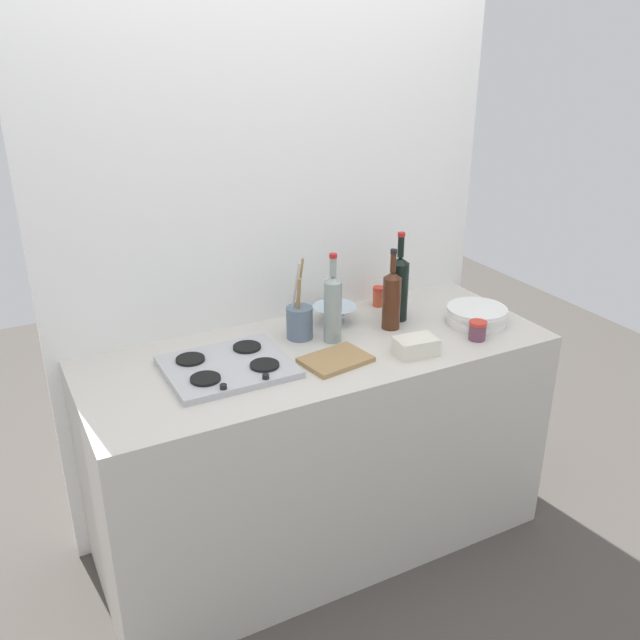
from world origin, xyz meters
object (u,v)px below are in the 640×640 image
stovetop_hob (227,366)px  cutting_board (335,360)px  wine_bottle_leftmost (333,307)px  utensil_crock (299,321)px  butter_dish (415,346)px  wine_bottle_mid_right (399,287)px  condiment_jar_front (477,330)px  plate_stack (476,315)px  condiment_jar_rear (379,296)px  wine_bottle_mid_left (392,299)px  mixing_bowl (335,313)px

stovetop_hob → cutting_board: stovetop_hob is taller
wine_bottle_leftmost → utensil_crock: bearing=139.7°
butter_dish → wine_bottle_mid_right: bearing=67.9°
utensil_crock → condiment_jar_front: utensil_crock is taller
plate_stack → stovetop_hob: bearing=175.4°
stovetop_hob → condiment_jar_rear: bearing=18.2°
wine_bottle_mid_right → cutting_board: 0.50m
cutting_board → condiment_jar_rear: bearing=42.3°
condiment_jar_rear → wine_bottle_leftmost: bearing=-147.5°
butter_dish → cutting_board: bearing=164.8°
butter_dish → cutting_board: 0.31m
wine_bottle_leftmost → wine_bottle_mid_left: wine_bottle_leftmost is taller
stovetop_hob → condiment_jar_front: (0.96, -0.21, 0.02)m
stovetop_hob → mixing_bowl: (0.54, 0.19, 0.03)m
wine_bottle_mid_left → condiment_jar_rear: wine_bottle_mid_left is taller
wine_bottle_leftmost → cutting_board: 0.23m
wine_bottle_mid_left → wine_bottle_mid_right: 0.10m
wine_bottle_mid_right → butter_dish: 0.35m
stovetop_hob → condiment_jar_front: condiment_jar_front is taller
mixing_bowl → utensil_crock: utensil_crock is taller
wine_bottle_mid_right → condiment_jar_rear: wine_bottle_mid_right is taller
mixing_bowl → condiment_jar_front: condiment_jar_front is taller
wine_bottle_mid_right → cutting_board: bearing=-151.7°
stovetop_hob → plate_stack: (1.06, -0.08, 0.02)m
plate_stack → wine_bottle_mid_right: bearing=145.3°
utensil_crock → stovetop_hob: bearing=-160.3°
mixing_bowl → condiment_jar_rear: (0.26, 0.07, 0.00)m
mixing_bowl → cutting_board: (-0.17, -0.32, -0.03)m
stovetop_hob → wine_bottle_mid_right: 0.81m
stovetop_hob → condiment_jar_front: 0.98m
wine_bottle_leftmost → mixing_bowl: wine_bottle_leftmost is taller
wine_bottle_mid_left → cutting_board: size_ratio=1.38×
plate_stack → mixing_bowl: bearing=151.6°
plate_stack → cutting_board: (-0.69, -0.04, -0.03)m
wine_bottle_mid_right → plate_stack: bearing=-34.7°
stovetop_hob → wine_bottle_mid_left: 0.73m
wine_bottle_mid_left → cutting_board: wine_bottle_mid_left is taller
wine_bottle_leftmost → wine_bottle_mid_right: (0.34, 0.06, 0.00)m
utensil_crock → wine_bottle_leftmost: bearing=-40.3°
butter_dish → utensil_crock: utensil_crock is taller
cutting_board → condiment_jar_front: bearing=-8.3°
wine_bottle_mid_left → mixing_bowl: size_ratio=1.84×
plate_stack → condiment_jar_rear: (-0.26, 0.35, 0.01)m
condiment_jar_rear → condiment_jar_front: bearing=-71.9°
plate_stack → butter_dish: (-0.39, -0.12, -0.00)m
plate_stack → wine_bottle_mid_right: size_ratio=0.67×
condiment_jar_rear → cutting_board: condiment_jar_rear is taller
stovetop_hob → utensil_crock: utensil_crock is taller
plate_stack → wine_bottle_mid_right: 0.34m
wine_bottle_mid_left → condiment_jar_rear: (0.08, 0.23, -0.08)m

